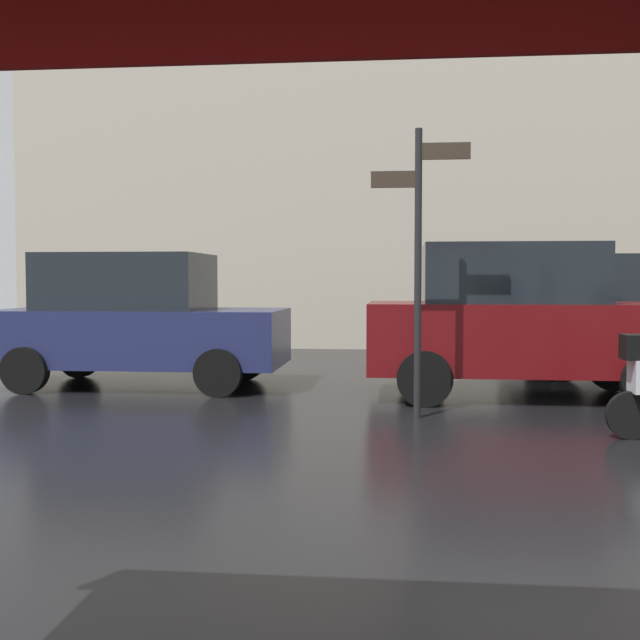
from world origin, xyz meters
name	(u,v)px	position (x,y,z in m)	size (l,w,h in m)	color
parked_car_left	(521,320)	(0.48, 7.53, 1.01)	(4.04, 1.83, 2.00)	#590C0F
parked_car_distant	(137,320)	(-4.84, 8.13, 0.96)	(4.07, 1.99, 1.91)	#1E234C
street_signpost	(419,244)	(-0.88, 5.88, 1.92)	(1.08, 0.08, 3.18)	black
building_block	(449,0)	(0.00, 16.06, 8.03)	(19.81, 2.95, 16.06)	#B2A893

